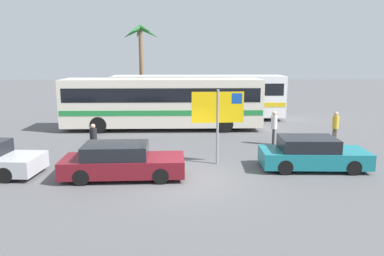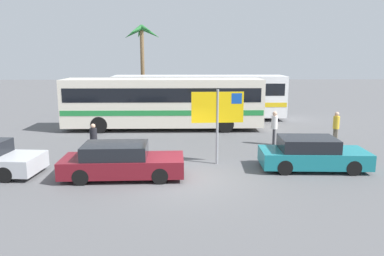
{
  "view_description": "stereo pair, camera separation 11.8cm",
  "coord_description": "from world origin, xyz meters",
  "views": [
    {
      "loc": [
        0.01,
        -13.27,
        4.57
      ],
      "look_at": [
        0.45,
        3.48,
        1.3
      ],
      "focal_mm": 34.67,
      "sensor_mm": 36.0,
      "label": 1
    },
    {
      "loc": [
        0.13,
        -13.27,
        4.57
      ],
      "look_at": [
        0.45,
        3.48,
        1.3
      ],
      "focal_mm": 34.67,
      "sensor_mm": 36.0,
      "label": 2
    }
  ],
  "objects": [
    {
      "name": "ground",
      "position": [
        0.0,
        0.0,
        0.0
      ],
      "size": [
        120.0,
        120.0,
        0.0
      ],
      "primitive_type": "plane",
      "color": "#565659"
    },
    {
      "name": "bus_front_coach",
      "position": [
        -1.23,
        9.89,
        1.78
      ],
      "size": [
        12.27,
        2.67,
        3.17
      ],
      "color": "silver",
      "rests_on": "ground"
    },
    {
      "name": "bus_rear_coach",
      "position": [
        1.15,
        13.53,
        1.78
      ],
      "size": [
        12.27,
        2.67,
        3.17
      ],
      "color": "white",
      "rests_on": "ground"
    },
    {
      "name": "ferry_sign",
      "position": [
        1.54,
        2.09,
        2.33
      ],
      "size": [
        2.2,
        0.19,
        3.2
      ],
      "rotation": [
        0.0,
        0.0,
        0.06
      ],
      "color": "gray",
      "rests_on": "ground"
    },
    {
      "name": "car_teal",
      "position": [
        5.3,
        1.25,
        0.64
      ],
      "size": [
        4.34,
        1.96,
        1.32
      ],
      "rotation": [
        0.0,
        0.0,
        -0.04
      ],
      "color": "#19757F",
      "rests_on": "ground"
    },
    {
      "name": "car_maroon",
      "position": [
        -2.3,
        0.32,
        0.64
      ],
      "size": [
        4.62,
        1.88,
        1.32
      ],
      "rotation": [
        0.0,
        0.0,
        0.03
      ],
      "color": "maroon",
      "rests_on": "ground"
    },
    {
      "name": "pedestrian_near_sign",
      "position": [
        -3.97,
        2.99,
        0.94
      ],
      "size": [
        0.32,
        0.32,
        1.61
      ],
      "rotation": [
        0.0,
        0.0,
        4.45
      ],
      "color": "#4C4C51",
      "rests_on": "ground"
    },
    {
      "name": "pedestrian_crossing_lot",
      "position": [
        4.76,
        5.5,
        1.04
      ],
      "size": [
        0.32,
        0.32,
        1.76
      ],
      "rotation": [
        0.0,
        0.0,
        2.86
      ],
      "color": "#2D2D33",
      "rests_on": "ground"
    },
    {
      "name": "pedestrian_by_bus",
      "position": [
        7.99,
        5.51,
        1.02
      ],
      "size": [
        0.32,
        0.32,
        1.73
      ],
      "rotation": [
        0.0,
        0.0,
        3.44
      ],
      "color": "#706656",
      "rests_on": "ground"
    },
    {
      "name": "palm_tree_seaside",
      "position": [
        -3.33,
        17.69,
        5.68
      ],
      "size": [
        3.08,
        3.13,
        7.05
      ],
      "color": "brown",
      "rests_on": "ground"
    }
  ]
}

